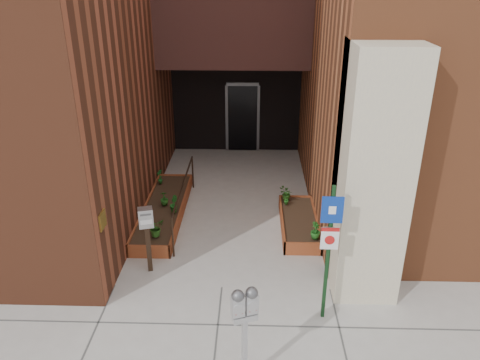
{
  "coord_description": "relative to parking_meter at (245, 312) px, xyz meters",
  "views": [
    {
      "loc": [
        0.55,
        -7.04,
        5.38
      ],
      "look_at": [
        0.28,
        1.8,
        1.37
      ],
      "focal_mm": 35.0,
      "sensor_mm": 36.0,
      "label": 1
    }
  ],
  "objects": [
    {
      "name": "ground",
      "position": [
        -0.46,
        2.15,
        -1.26
      ],
      "size": [
        80.0,
        80.0,
        0.0
      ],
      "primitive_type": "plane",
      "color": "#9E9991",
      "rests_on": "ground"
    },
    {
      "name": "handrail",
      "position": [
        -1.51,
        4.8,
        -0.51
      ],
      "size": [
        0.04,
        3.34,
        0.9
      ],
      "color": "black",
      "rests_on": "ground"
    },
    {
      "name": "planter_right",
      "position": [
        1.14,
        4.35,
        -1.12
      ],
      "size": [
        0.8,
        2.2,
        0.3
      ],
      "color": "brown",
      "rests_on": "ground"
    },
    {
      "name": "sign_post",
      "position": [
        1.29,
        1.41,
        0.25
      ],
      "size": [
        0.33,
        0.08,
        2.45
      ],
      "color": "black",
      "rests_on": "ground"
    },
    {
      "name": "parking_meter",
      "position": [
        0.0,
        0.0,
        0.0
      ],
      "size": [
        0.38,
        0.24,
        1.62
      ],
      "color": "#ADADB0",
      "rests_on": "ground"
    },
    {
      "name": "shrub_right_a",
      "position": [
        1.39,
        3.45,
        -0.78
      ],
      "size": [
        0.28,
        0.28,
        0.36
      ],
      "primitive_type": "imported",
      "rotation": [
        0.0,
        0.0,
        0.96
      ],
      "color": "#1C5919",
      "rests_on": "planter_right"
    },
    {
      "name": "shrub_left_b",
      "position": [
        -1.71,
        4.53,
        -0.76
      ],
      "size": [
        0.24,
        0.24,
        0.39
      ],
      "primitive_type": "imported",
      "rotation": [
        0.0,
        0.0,
        1.7
      ],
      "color": "#175217",
      "rests_on": "planter_left"
    },
    {
      "name": "planter_left",
      "position": [
        -2.01,
        4.85,
        -1.12
      ],
      "size": [
        0.9,
        3.6,
        0.3
      ],
      "color": "brown",
      "rests_on": "ground"
    },
    {
      "name": "shrub_left_c",
      "position": [
        -1.99,
        4.86,
        -0.79
      ],
      "size": [
        0.21,
        0.21,
        0.34
      ],
      "primitive_type": "imported",
      "rotation": [
        0.0,
        0.0,
        3.29
      ],
      "color": "#1D5017",
      "rests_on": "planter_left"
    },
    {
      "name": "shrub_right_b",
      "position": [
        0.89,
        4.97,
        -0.78
      ],
      "size": [
        0.26,
        0.26,
        0.36
      ],
      "primitive_type": "imported",
      "rotation": [
        0.0,
        0.0,
        2.51
      ],
      "color": "#20601B",
      "rests_on": "planter_right"
    },
    {
      "name": "shrub_left_d",
      "position": [
        -2.31,
        6.05,
        -0.77
      ],
      "size": [
        0.27,
        0.27,
        0.38
      ],
      "primitive_type": "imported",
      "rotation": [
        0.0,
        0.0,
        5.2
      ],
      "color": "#1B5F1E",
      "rests_on": "planter_left"
    },
    {
      "name": "payment_dropbox",
      "position": [
        -1.89,
        2.66,
        -0.28
      ],
      "size": [
        0.31,
        0.26,
        1.36
      ],
      "color": "black",
      "rests_on": "ground"
    },
    {
      "name": "shrub_right_c",
      "position": [
        0.89,
        5.19,
        -0.79
      ],
      "size": [
        0.43,
        0.43,
        0.34
      ],
      "primitive_type": "imported",
      "rotation": [
        0.0,
        0.0,
        3.98
      ],
      "color": "#285819",
      "rests_on": "planter_right"
    },
    {
      "name": "shrub_left_a",
      "position": [
        -1.92,
        3.47,
        -0.77
      ],
      "size": [
        0.47,
        0.47,
        0.37
      ],
      "primitive_type": "imported",
      "rotation": [
        0.0,
        0.0,
        0.84
      ],
      "color": "#275919",
      "rests_on": "planter_left"
    }
  ]
}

